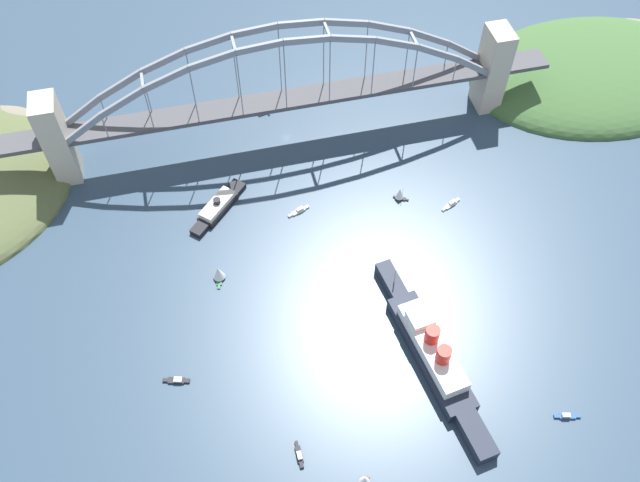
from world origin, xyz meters
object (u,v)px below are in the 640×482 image
(small_boat_7, at_px, (218,273))
(small_boat_0, at_px, (451,204))
(small_boat_2, at_px, (567,416))
(seaplane_taxiing_near_bridge, at_px, (267,108))
(small_boat_6, at_px, (299,211))
(small_boat_1, at_px, (364,481))
(small_boat_3, at_px, (400,194))
(harbor_arch_bridge, at_px, (284,98))
(small_boat_5, at_px, (299,455))
(small_boat_4, at_px, (177,380))
(ocean_liner, at_px, (432,351))
(harbor_ferry_steamer, at_px, (218,206))

(small_boat_7, bearing_deg, small_boat_0, -172.20)
(small_boat_2, distance_m, small_boat_7, 164.17)
(seaplane_taxiing_near_bridge, xyz_separation_m, small_boat_6, (-1.51, 77.22, -1.09))
(small_boat_1, relative_size, small_boat_2, 0.69)
(seaplane_taxiing_near_bridge, xyz_separation_m, small_boat_0, (-78.30, 91.06, -1.09))
(small_boat_3, relative_size, small_boat_7, 0.82)
(small_boat_2, bearing_deg, seaplane_taxiing_near_bridge, -67.84)
(harbor_arch_bridge, relative_size, small_boat_7, 28.33)
(seaplane_taxiing_near_bridge, height_order, small_boat_5, seaplane_taxiing_near_bridge)
(small_boat_3, bearing_deg, small_boat_4, 31.48)
(harbor_arch_bridge, xyz_separation_m, small_boat_4, (75.26, 132.67, -27.23))
(small_boat_1, xyz_separation_m, small_boat_2, (-88.42, -6.46, -2.63))
(ocean_liner, bearing_deg, small_boat_7, -37.00)
(harbor_ferry_steamer, distance_m, small_boat_5, 133.83)
(harbor_arch_bridge, height_order, small_boat_6, harbor_arch_bridge)
(ocean_liner, height_order, small_boat_2, ocean_liner)
(small_boat_1, relative_size, small_boat_5, 0.69)
(harbor_arch_bridge, bearing_deg, harbor_ferry_steamer, 44.17)
(seaplane_taxiing_near_bridge, height_order, small_boat_0, seaplane_taxiing_near_bridge)
(seaplane_taxiing_near_bridge, distance_m, small_boat_0, 120.10)
(harbor_arch_bridge, height_order, small_boat_3, harbor_arch_bridge)
(harbor_ferry_steamer, relative_size, small_boat_5, 3.03)
(small_boat_6, bearing_deg, harbor_ferry_steamer, -15.83)
(seaplane_taxiing_near_bridge, relative_size, small_boat_6, 0.97)
(harbor_arch_bridge, relative_size, small_boat_2, 26.61)
(small_boat_1, bearing_deg, seaplane_taxiing_near_bridge, -90.85)
(harbor_arch_bridge, xyz_separation_m, small_boat_3, (-47.51, 57.49, -24.04))
(harbor_ferry_steamer, distance_m, small_boat_6, 41.03)
(harbor_ferry_steamer, bearing_deg, ocean_liner, 126.55)
(harbor_arch_bridge, relative_size, small_boat_5, 26.60)
(small_boat_7, bearing_deg, harbor_arch_bridge, -120.54)
(harbor_arch_bridge, xyz_separation_m, small_boat_0, (-72.12, 67.89, -27.17))
(ocean_liner, relative_size, small_boat_1, 13.13)
(harbor_arch_bridge, distance_m, small_boat_0, 102.70)
(small_boat_0, relative_size, small_boat_6, 0.97)
(small_boat_2, xyz_separation_m, small_boat_6, (83.73, -132.06, -0.03))
(small_boat_0, relative_size, small_boat_5, 1.04)
(harbor_ferry_steamer, xyz_separation_m, small_boat_4, (31.14, 89.81, -1.71))
(harbor_ferry_steamer, distance_m, seaplane_taxiing_near_bridge, 76.16)
(small_boat_4, bearing_deg, small_boat_7, -117.79)
(ocean_liner, xyz_separation_m, seaplane_taxiing_near_bridge, (39.49, -170.49, -3.87))
(small_boat_5, bearing_deg, small_boat_4, -44.77)
(ocean_liner, height_order, small_boat_4, ocean_liner)
(seaplane_taxiing_near_bridge, height_order, small_boat_2, seaplane_taxiing_near_bridge)
(ocean_liner, xyz_separation_m, small_boat_2, (-45.75, 38.79, -4.93))
(seaplane_taxiing_near_bridge, height_order, small_boat_3, small_boat_3)
(harbor_arch_bridge, distance_m, small_boat_2, 204.01)
(harbor_ferry_steamer, distance_m, small_boat_3, 92.81)
(small_boat_6, height_order, small_boat_7, small_boat_7)
(small_boat_1, bearing_deg, small_boat_2, -175.82)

